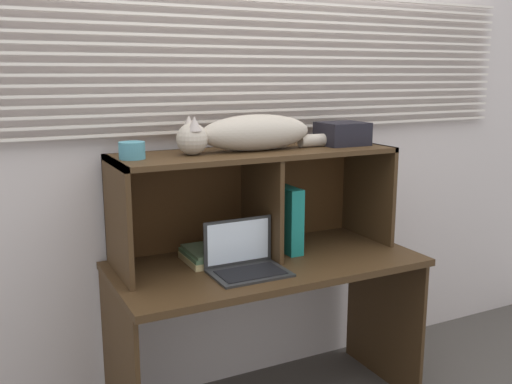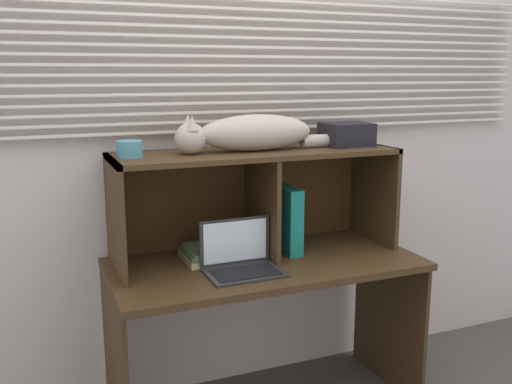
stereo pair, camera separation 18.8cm
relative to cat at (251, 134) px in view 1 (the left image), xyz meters
name	(u,v)px [view 1 (the left image)]	position (x,y,z in m)	size (l,w,h in m)	color
back_panel_with_blinds	(232,126)	(0.02, 0.25, 0.01)	(4.40, 0.08, 2.50)	beige
desk	(267,292)	(0.02, -0.11, -0.68)	(1.32, 0.63, 0.71)	#3F2B17
hutch_shelf_unit	(253,182)	(0.03, 0.03, -0.22)	(1.24, 0.39, 0.46)	#3F2B17
cat	(251,134)	(0.00, 0.00, 0.00)	(0.83, 0.16, 0.16)	#B9AC9A
laptop	(245,261)	(-0.12, -0.19, -0.50)	(0.30, 0.22, 0.20)	#282828
binder_upright	(284,218)	(0.17, 0.00, -0.39)	(0.06, 0.24, 0.30)	#197C72
book_stack	(207,255)	(-0.21, 0.00, -0.51)	(0.19, 0.22, 0.06)	tan
small_basket	(132,150)	(-0.51, 0.00, -0.04)	(0.10, 0.10, 0.07)	teal
storage_box	(342,134)	(0.47, 0.00, -0.02)	(0.21, 0.18, 0.10)	black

